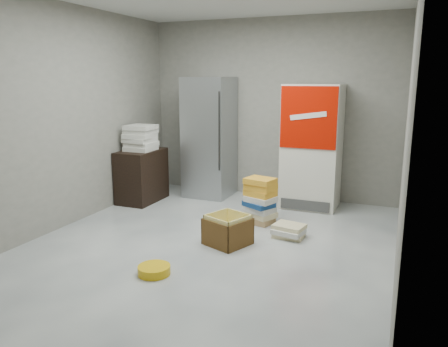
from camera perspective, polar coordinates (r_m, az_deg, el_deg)
name	(u,v)px	position (r m, az deg, el deg)	size (l,w,h in m)	color
ground	(205,248)	(5.02, -2.45, -9.64)	(5.00, 5.00, 0.00)	silver
room_shell	(204,86)	(4.66, -2.65, 11.33)	(4.04, 5.04, 2.82)	gray
steel_fridge	(210,138)	(7.03, -1.90, 4.72)	(0.70, 0.72, 1.90)	#A3A6AB
coke_cooler	(312,146)	(6.54, 11.42, 3.50)	(0.80, 0.73, 1.80)	silver
wood_shelf	(142,176)	(6.89, -10.69, -0.29)	(0.50, 0.80, 0.80)	black
supply_box_stack	(140,138)	(6.78, -10.85, 4.61)	(0.44, 0.43, 0.39)	silver
phonebook_stack_main	(260,201)	(5.77, 4.73, -3.54)	(0.47, 0.45, 0.61)	#A78154
phonebook_stack_side	(289,231)	(5.35, 8.45, -7.44)	(0.40, 0.36, 0.16)	beige
cardboard_box	(228,232)	(5.07, 0.48, -7.65)	(0.57, 0.57, 0.35)	yellow
bucket_lid	(154,270)	(4.42, -9.11, -12.34)	(0.32, 0.32, 0.09)	#E7B40F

